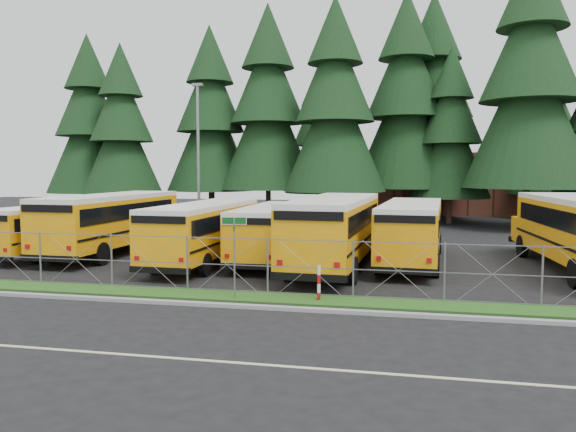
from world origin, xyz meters
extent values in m
plane|color=black|center=(0.00, 0.00, 0.00)|extent=(120.00, 120.00, 0.00)
cube|color=gray|center=(0.00, -3.10, 0.06)|extent=(50.00, 0.25, 0.12)
cube|color=#174513|center=(0.00, -1.70, 0.03)|extent=(50.00, 1.40, 0.06)
cube|color=beige|center=(0.00, -8.00, 0.01)|extent=(50.00, 0.12, 0.01)
cube|color=brown|center=(6.00, 40.00, 3.00)|extent=(22.00, 10.00, 6.00)
cylinder|color=gray|center=(-1.88, -2.07, 1.40)|extent=(0.06, 0.06, 2.80)
cube|color=#0B5118|center=(-1.88, -2.07, 2.68)|extent=(0.79, 0.19, 0.22)
cube|color=white|center=(-1.88, -2.07, 2.68)|extent=(0.83, 0.19, 0.26)
cube|color=#0B5118|center=(-1.88, -2.07, 2.44)|extent=(0.14, 0.54, 0.18)
cylinder|color=#B20C0C|center=(0.93, -1.73, 0.60)|extent=(0.11, 0.11, 1.20)
cylinder|color=gray|center=(-10.08, 16.12, 5.00)|extent=(0.20, 0.20, 10.00)
cube|color=gray|center=(-10.08, 16.12, 10.05)|extent=(0.70, 0.35, 0.18)
camera|label=1|loc=(3.72, -19.90, 4.38)|focal=35.00mm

